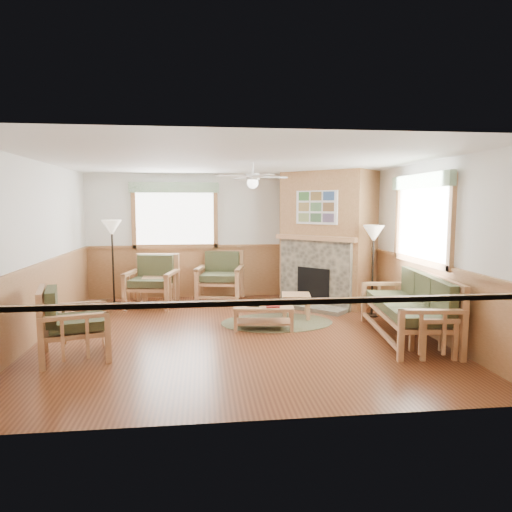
{
  "coord_description": "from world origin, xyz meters",
  "views": [
    {
      "loc": [
        -0.52,
        -7.07,
        2.03
      ],
      "look_at": [
        0.4,
        0.7,
        1.15
      ],
      "focal_mm": 32.0,
      "sensor_mm": 36.0,
      "label": 1
    }
  ],
  "objects": [
    {
      "name": "end_table_sofa",
      "position": [
        2.55,
        -1.42,
        0.28
      ],
      "size": [
        0.54,
        0.52,
        0.56
      ],
      "primitive_type": null,
      "rotation": [
        0.0,
        0.0,
        -0.08
      ],
      "color": "#B17D52",
      "rests_on": "floor"
    },
    {
      "name": "fireplace",
      "position": [
        2.05,
        2.05,
        1.35
      ],
      "size": [
        3.11,
        3.11,
        2.7
      ],
      "primitive_type": null,
      "rotation": [
        0.0,
        0.0,
        -0.79
      ],
      "color": "#9D6B40",
      "rests_on": "floor"
    },
    {
      "name": "ceiling_fan",
      "position": [
        0.3,
        0.3,
        2.66
      ],
      "size": [
        1.59,
        1.59,
        0.36
      ],
      "primitive_type": null,
      "rotation": [
        0.0,
        0.0,
        0.35
      ],
      "color": "white",
      "rests_on": "ceiling"
    },
    {
      "name": "floor_lamp_left",
      "position": [
        -2.33,
        2.4,
        0.87
      ],
      "size": [
        0.46,
        0.46,
        1.74
      ],
      "primitive_type": null,
      "rotation": [
        0.0,
        0.0,
        0.18
      ],
      "color": "black",
      "rests_on": "floor"
    },
    {
      "name": "floor",
      "position": [
        0.0,
        0.0,
        -0.01
      ],
      "size": [
        6.0,
        6.0,
        0.01
      ],
      "primitive_type": "cube",
      "color": "brown",
      "rests_on": "ground"
    },
    {
      "name": "coffee_table",
      "position": [
        0.46,
        0.17,
        0.19
      ],
      "size": [
        1.02,
        0.61,
        0.39
      ],
      "primitive_type": null,
      "rotation": [
        0.0,
        0.0,
        -0.13
      ],
      "color": "#B17D52",
      "rests_on": "floor"
    },
    {
      "name": "wall_left",
      "position": [
        -3.0,
        0.0,
        1.35
      ],
      "size": [
        0.02,
        6.0,
        2.7
      ],
      "primitive_type": "cube",
      "color": "white",
      "rests_on": "floor"
    },
    {
      "name": "window_back",
      "position": [
        -1.1,
        2.96,
        2.53
      ],
      "size": [
        1.9,
        0.16,
        1.5
      ],
      "primitive_type": null,
      "color": "white",
      "rests_on": "wall_back"
    },
    {
      "name": "wall_front",
      "position": [
        0.0,
        -3.0,
        1.35
      ],
      "size": [
        6.0,
        0.02,
        2.7
      ],
      "primitive_type": "cube",
      "color": "white",
      "rests_on": "floor"
    },
    {
      "name": "wall_back",
      "position": [
        0.0,
        3.0,
        1.35
      ],
      "size": [
        6.0,
        0.02,
        2.7
      ],
      "primitive_type": "cube",
      "color": "white",
      "rests_on": "floor"
    },
    {
      "name": "armchair_back_left",
      "position": [
        -1.54,
        2.1,
        0.51
      ],
      "size": [
        1.07,
        1.07,
        1.02
      ],
      "primitive_type": null,
      "rotation": [
        0.0,
        0.0,
        -0.2
      ],
      "color": "#B17D52",
      "rests_on": "floor"
    },
    {
      "name": "floor_lamp_right",
      "position": [
        2.55,
        0.82,
        0.84
      ],
      "size": [
        0.44,
        0.44,
        1.68
      ],
      "primitive_type": null,
      "rotation": [
        0.0,
        0.0,
        -0.16
      ],
      "color": "black",
      "rests_on": "floor"
    },
    {
      "name": "braided_rug",
      "position": [
        0.75,
        0.54,
        0.01
      ],
      "size": [
        2.33,
        2.33,
        0.01
      ],
      "primitive_type": "cylinder",
      "rotation": [
        0.0,
        0.0,
        -0.23
      ],
      "color": "#4C4A2F",
      "rests_on": "floor"
    },
    {
      "name": "ceiling",
      "position": [
        0.0,
        0.0,
        2.7
      ],
      "size": [
        6.0,
        6.0,
        0.01
      ],
      "primitive_type": "cube",
      "color": "white",
      "rests_on": "floor"
    },
    {
      "name": "end_table_chairs",
      "position": [
        -1.47,
        2.23,
        0.29
      ],
      "size": [
        0.54,
        0.52,
        0.59
      ],
      "primitive_type": null,
      "rotation": [
        0.0,
        0.0,
        0.03
      ],
      "color": "#B17D52",
      "rests_on": "floor"
    },
    {
      "name": "window_right",
      "position": [
        2.96,
        -0.2,
        2.53
      ],
      "size": [
        0.16,
        1.9,
        1.5
      ],
      "primitive_type": null,
      "color": "white",
      "rests_on": "wall_right"
    },
    {
      "name": "wainscot",
      "position": [
        0.0,
        0.0,
        0.55
      ],
      "size": [
        6.0,
        6.0,
        1.1
      ],
      "primitive_type": null,
      "color": "#9D6B40",
      "rests_on": "floor"
    },
    {
      "name": "footstool",
      "position": [
        1.14,
        0.84,
        0.22
      ],
      "size": [
        0.57,
        0.57,
        0.43
      ],
      "primitive_type": null,
      "rotation": [
        0.0,
        0.0,
        -0.15
      ],
      "color": "#B17D52",
      "rests_on": "floor"
    },
    {
      "name": "book_red",
      "position": [
        0.61,
        0.12,
        0.42
      ],
      "size": [
        0.27,
        0.33,
        0.03
      ],
      "primitive_type": "cube",
      "rotation": [
        0.0,
        0.0,
        -0.18
      ],
      "color": "maroon",
      "rests_on": "coffee_table"
    },
    {
      "name": "wall_right",
      "position": [
        3.0,
        0.0,
        1.35
      ],
      "size": [
        0.02,
        6.0,
        2.7
      ],
      "primitive_type": "cube",
      "color": "white",
      "rests_on": "floor"
    },
    {
      "name": "armchair_left",
      "position": [
        -2.22,
        -0.92,
        0.48
      ],
      "size": [
        1.04,
        1.04,
        0.96
      ],
      "primitive_type": null,
      "rotation": [
        0.0,
        0.0,
        1.83
      ],
      "color": "#B17D52",
      "rests_on": "floor"
    },
    {
      "name": "armchair_back_right",
      "position": [
        -0.15,
        2.55,
        0.52
      ],
      "size": [
        1.09,
        1.09,
        1.03
      ],
      "primitive_type": null,
      "rotation": [
        0.0,
        0.0,
        -0.21
      ],
      "color": "#B17D52",
      "rests_on": "floor"
    },
    {
      "name": "sofa",
      "position": [
        2.55,
        -0.61,
        0.5
      ],
      "size": [
        2.25,
        1.15,
        0.99
      ],
      "primitive_type": null,
      "rotation": [
        0.0,
        0.0,
        -1.7
      ],
      "color": "#B17D52",
      "rests_on": "floor"
    },
    {
      "name": "book_dark",
      "position": [
        0.31,
        0.24,
        0.41
      ],
      "size": [
        0.26,
        0.31,
        0.03
      ],
      "primitive_type": "cube",
      "rotation": [
        0.0,
        0.0,
        -0.24
      ],
      "color": "black",
      "rests_on": "coffee_table"
    }
  ]
}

